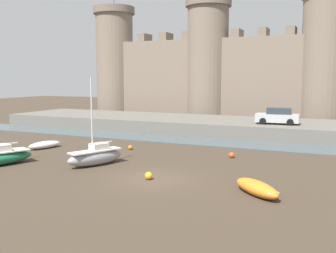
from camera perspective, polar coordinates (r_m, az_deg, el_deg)
ground_plane at (r=22.99m, az=-2.28°, el=-7.64°), size 160.00×160.00×0.00m
water_channel at (r=35.60m, az=7.82°, el=-2.34°), size 80.00×4.50×0.10m
quay_road at (r=42.44m, az=10.67°, el=-0.04°), size 56.14×10.00×1.34m
castle at (r=52.02m, az=13.55°, el=8.31°), size 50.24×6.11×19.20m
rowboat_midflat_left at (r=34.30m, az=-17.44°, el=-2.52°), size 1.74×3.13×0.59m
rowboat_near_channel_left at (r=20.36m, az=12.75°, el=-8.66°), size 3.06×2.90×0.73m
sailboat_near_channel_right at (r=26.88m, az=-10.46°, el=-4.26°), size 2.67×4.29×5.88m
mooring_buoy_off_centre at (r=22.86m, az=-2.83°, el=-7.16°), size 0.45×0.45×0.45m
mooring_buoy_near_channel at (r=29.23m, az=9.23°, el=-4.12°), size 0.42×0.42×0.42m
mooring_buoy_near_shore at (r=32.27m, az=-5.48°, el=-3.04°), size 0.37×0.37×0.37m
car_quay_centre_east at (r=39.80m, az=15.64°, el=1.45°), size 4.20×2.08×1.62m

